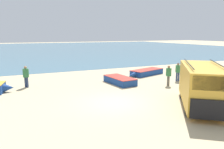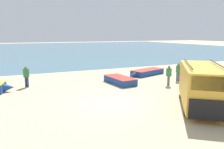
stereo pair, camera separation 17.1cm
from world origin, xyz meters
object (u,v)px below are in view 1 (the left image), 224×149
parked_van (202,85)px  fisherman_1 (26,75)px  fisherman_2 (178,70)px  fisherman_0 (169,74)px  fishing_rowboat_0 (119,80)px  fishing_rowboat_2 (146,72)px

parked_van → fisherman_1: size_ratio=3.21×
parked_van → fisherman_2: parked_van is taller
fisherman_0 → parked_van: bearing=89.8°
parked_van → fishing_rowboat_0: parked_van is taller
parked_van → fishing_rowboat_0: 7.56m
parked_van → fishing_rowboat_2: (2.58, 9.59, -1.01)m
parked_van → fisherman_0: size_ratio=3.34×
parked_van → fisherman_1: bearing=-99.0°
fishing_rowboat_0 → fishing_rowboat_2: (4.12, 2.26, -0.00)m
fishing_rowboat_0 → fisherman_1: size_ratio=2.30×
fishing_rowboat_0 → fishing_rowboat_2: bearing=-68.1°
fishing_rowboat_2 → fisherman_1: (-11.26, -0.65, 0.72)m
fisherman_1 → fisherman_0: bearing=-71.7°
fishing_rowboat_2 → fisherman_2: size_ratio=2.79×
parked_van → fisherman_1: (-8.68, 8.95, -0.29)m
fisherman_2 → fishing_rowboat_0: bearing=-74.3°
fishing_rowboat_2 → fisherman_1: bearing=-14.9°
fisherman_2 → fisherman_1: bearing=-72.8°
parked_van → fisherman_0: bearing=-161.8°
fishing_rowboat_2 → fisherman_2: fisherman_2 is taller
fisherman_0 → fisherman_1: bearing=-2.5°
fisherman_0 → fisherman_1: fisherman_1 is taller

